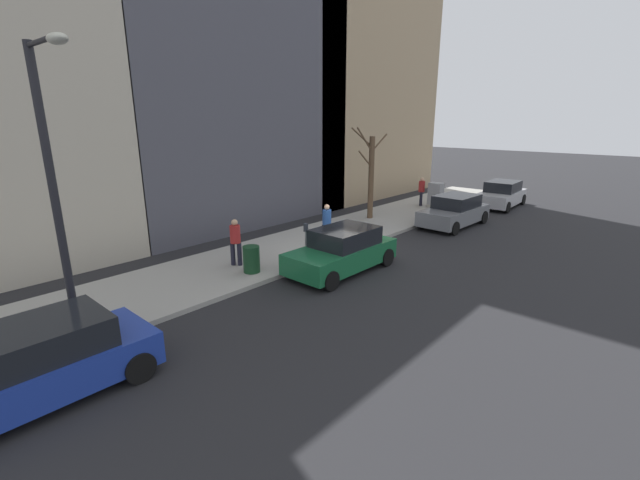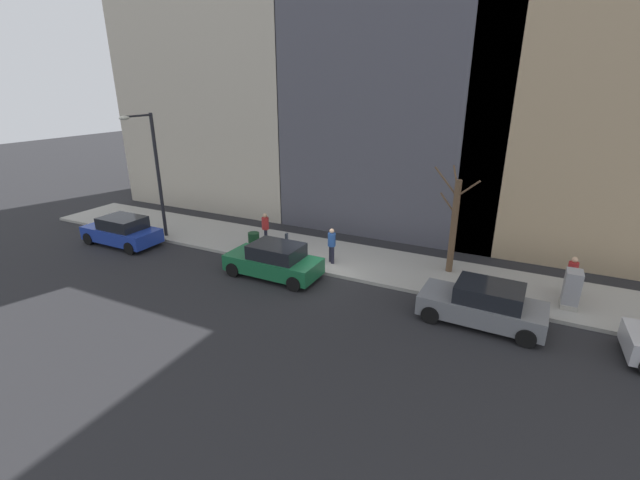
{
  "view_description": "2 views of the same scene",
  "coord_description": "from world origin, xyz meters",
  "px_view_note": "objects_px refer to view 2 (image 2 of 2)",
  "views": [
    {
      "loc": [
        -9.85,
        12.61,
        5.19
      ],
      "look_at": [
        -0.29,
        1.85,
        1.04
      ],
      "focal_mm": 24.0,
      "sensor_mm": 36.0,
      "label": 1
    },
    {
      "loc": [
        -15.59,
        -7.92,
        7.99
      ],
      "look_at": [
        1.67,
        0.66,
        0.95
      ],
      "focal_mm": 24.0,
      "sensor_mm": 36.0,
      "label": 2
    }
  ],
  "objects_px": {
    "pedestrian_near_meter": "(572,274)",
    "streetlamp": "(153,166)",
    "bare_tree": "(454,223)",
    "trash_bin": "(254,241)",
    "parked_car_green": "(274,261)",
    "office_block_center": "(413,97)",
    "parked_car_grey": "(483,304)",
    "parked_car_blue": "(122,231)",
    "utility_box": "(572,289)",
    "pedestrian_midblock": "(332,244)",
    "parking_meter": "(287,244)",
    "pedestrian_far_corner": "(265,227)"
  },
  "relations": [
    {
      "from": "pedestrian_near_meter",
      "to": "streetlamp",
      "type": "bearing_deg",
      "value": -25.29
    },
    {
      "from": "trash_bin",
      "to": "pedestrian_midblock",
      "type": "distance_m",
      "value": 4.21
    },
    {
      "from": "trash_bin",
      "to": "pedestrian_far_corner",
      "type": "distance_m",
      "value": 1.06
    },
    {
      "from": "pedestrian_near_meter",
      "to": "utility_box",
      "type": "bearing_deg",
      "value": 58.99
    },
    {
      "from": "parked_car_green",
      "to": "office_block_center",
      "type": "bearing_deg",
      "value": -9.98
    },
    {
      "from": "streetlamp",
      "to": "pedestrian_far_corner",
      "type": "relative_size",
      "value": 3.92
    },
    {
      "from": "streetlamp",
      "to": "parking_meter",
      "type": "bearing_deg",
      "value": -88.77
    },
    {
      "from": "parked_car_blue",
      "to": "utility_box",
      "type": "distance_m",
      "value": 20.94
    },
    {
      "from": "utility_box",
      "to": "pedestrian_far_corner",
      "type": "height_order",
      "value": "pedestrian_far_corner"
    },
    {
      "from": "parking_meter",
      "to": "pedestrian_midblock",
      "type": "relative_size",
      "value": 0.81
    },
    {
      "from": "bare_tree",
      "to": "parked_car_grey",
      "type": "bearing_deg",
      "value": -153.83
    },
    {
      "from": "pedestrian_near_meter",
      "to": "pedestrian_far_corner",
      "type": "xyz_separation_m",
      "value": [
        -0.37,
        13.82,
        0.0
      ]
    },
    {
      "from": "bare_tree",
      "to": "office_block_center",
      "type": "xyz_separation_m",
      "value": [
        8.89,
        4.49,
        4.9
      ]
    },
    {
      "from": "parking_meter",
      "to": "bare_tree",
      "type": "height_order",
      "value": "bare_tree"
    },
    {
      "from": "utility_box",
      "to": "bare_tree",
      "type": "height_order",
      "value": "bare_tree"
    },
    {
      "from": "parked_car_green",
      "to": "parking_meter",
      "type": "distance_m",
      "value": 1.55
    },
    {
      "from": "bare_tree",
      "to": "office_block_center",
      "type": "relative_size",
      "value": 0.32
    },
    {
      "from": "parked_car_green",
      "to": "pedestrian_near_meter",
      "type": "height_order",
      "value": "pedestrian_near_meter"
    },
    {
      "from": "parked_car_green",
      "to": "streetlamp",
      "type": "bearing_deg",
      "value": 81.12
    },
    {
      "from": "parked_car_green",
      "to": "bare_tree",
      "type": "bearing_deg",
      "value": -61.16
    },
    {
      "from": "pedestrian_midblock",
      "to": "parking_meter",
      "type": "bearing_deg",
      "value": -117.14
    },
    {
      "from": "trash_bin",
      "to": "parked_car_blue",
      "type": "bearing_deg",
      "value": 107.07
    },
    {
      "from": "parked_car_blue",
      "to": "office_block_center",
      "type": "bearing_deg",
      "value": -42.01
    },
    {
      "from": "parked_car_green",
      "to": "pedestrian_far_corner",
      "type": "bearing_deg",
      "value": 39.42
    },
    {
      "from": "parked_car_blue",
      "to": "pedestrian_near_meter",
      "type": "relative_size",
      "value": 2.54
    },
    {
      "from": "parked_car_grey",
      "to": "pedestrian_midblock",
      "type": "distance_m",
      "value": 7.32
    },
    {
      "from": "bare_tree",
      "to": "trash_bin",
      "type": "distance_m",
      "value": 9.58
    },
    {
      "from": "parked_car_grey",
      "to": "office_block_center",
      "type": "bearing_deg",
      "value": 28.76
    },
    {
      "from": "parked_car_grey",
      "to": "utility_box",
      "type": "height_order",
      "value": "utility_box"
    },
    {
      "from": "parking_meter",
      "to": "pedestrian_midblock",
      "type": "height_order",
      "value": "pedestrian_midblock"
    },
    {
      "from": "parked_car_grey",
      "to": "pedestrian_midblock",
      "type": "bearing_deg",
      "value": 73.78
    },
    {
      "from": "bare_tree",
      "to": "pedestrian_far_corner",
      "type": "distance_m",
      "value": 9.29
    },
    {
      "from": "parked_car_grey",
      "to": "bare_tree",
      "type": "height_order",
      "value": "bare_tree"
    },
    {
      "from": "parked_car_grey",
      "to": "pedestrian_far_corner",
      "type": "height_order",
      "value": "pedestrian_far_corner"
    },
    {
      "from": "parking_meter",
      "to": "pedestrian_far_corner",
      "type": "height_order",
      "value": "pedestrian_far_corner"
    },
    {
      "from": "bare_tree",
      "to": "trash_bin",
      "type": "height_order",
      "value": "bare_tree"
    },
    {
      "from": "trash_bin",
      "to": "streetlamp",
      "type": "bearing_deg",
      "value": 96.28
    },
    {
      "from": "streetlamp",
      "to": "parked_car_grey",
      "type": "bearing_deg",
      "value": -94.88
    },
    {
      "from": "trash_bin",
      "to": "pedestrian_midblock",
      "type": "bearing_deg",
      "value": -86.47
    },
    {
      "from": "utility_box",
      "to": "office_block_center",
      "type": "distance_m",
      "value": 15.13
    },
    {
      "from": "parked_car_blue",
      "to": "pedestrian_midblock",
      "type": "height_order",
      "value": "pedestrian_midblock"
    },
    {
      "from": "parked_car_green",
      "to": "utility_box",
      "type": "height_order",
      "value": "utility_box"
    },
    {
      "from": "parking_meter",
      "to": "trash_bin",
      "type": "height_order",
      "value": "parking_meter"
    },
    {
      "from": "pedestrian_midblock",
      "to": "office_block_center",
      "type": "xyz_separation_m",
      "value": [
        10.35,
        -0.6,
        6.18
      ]
    },
    {
      "from": "parked_car_green",
      "to": "utility_box",
      "type": "xyz_separation_m",
      "value": [
        2.36,
        -11.49,
        0.11
      ]
    },
    {
      "from": "pedestrian_midblock",
      "to": "pedestrian_far_corner",
      "type": "height_order",
      "value": "same"
    },
    {
      "from": "bare_tree",
      "to": "pedestrian_midblock",
      "type": "bearing_deg",
      "value": 105.98
    },
    {
      "from": "bare_tree",
      "to": "office_block_center",
      "type": "distance_m",
      "value": 11.1
    },
    {
      "from": "parked_car_blue",
      "to": "utility_box",
      "type": "height_order",
      "value": "utility_box"
    },
    {
      "from": "parked_car_blue",
      "to": "pedestrian_near_meter",
      "type": "distance_m",
      "value": 21.07
    }
  ]
}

